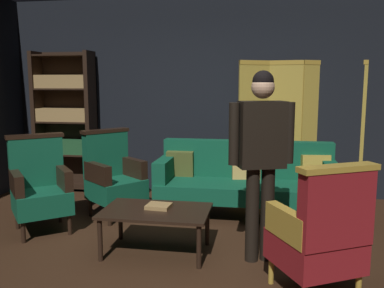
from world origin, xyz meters
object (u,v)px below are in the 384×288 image
bookshelf (65,119)px  armchair_wing_right (113,176)px  armchair_gilt_accent (320,234)px  folding_screen (300,127)px  book_tan_leather (159,206)px  standing_figure (261,149)px  armchair_wing_left (40,186)px  velvet_couch (246,178)px  coffee_table (156,214)px

bookshelf → armchair_wing_right: 1.66m
armchair_gilt_accent → bookshelf: bearing=141.5°
folding_screen → armchair_wing_right: 2.63m
folding_screen → armchair_gilt_accent: bearing=-91.5°
book_tan_leather → standing_figure: bearing=-3.4°
armchair_wing_left → armchair_wing_right: size_ratio=1.00×
armchair_wing_left → armchair_wing_right: (0.60, 0.61, 0.00)m
armchair_gilt_accent → velvet_couch: bearing=108.2°
velvet_couch → armchair_wing_left: armchair_wing_left is taller
armchair_gilt_accent → book_tan_leather: (-1.39, 0.64, -0.05)m
armchair_wing_right → folding_screen: bearing=28.7°
folding_screen → armchair_wing_left: bearing=-147.1°
standing_figure → book_tan_leather: 1.12m
armchair_gilt_accent → standing_figure: bearing=127.2°
velvet_couch → armchair_gilt_accent: (0.63, -1.91, 0.04)m
bookshelf → armchair_gilt_accent: bookshelf is taller
armchair_wing_right → standing_figure: standing_figure is taller
velvet_couch → armchair_wing_right: size_ratio=2.04×
standing_figure → book_tan_leather: standing_figure is taller
armchair_gilt_accent → standing_figure: (-0.45, 0.59, 0.54)m
velvet_couch → armchair_wing_right: 1.60m
armchair_wing_right → coffee_table: bearing=-51.5°
coffee_table → armchair_wing_right: armchair_wing_right is taller
folding_screen → standing_figure: 2.30m
velvet_couch → armchair_wing_left: size_ratio=2.04×
armchair_gilt_accent → armchair_wing_left: 2.96m
folding_screen → armchair_wing_right: (-2.27, -1.24, -0.50)m
velvet_couch → armchair_wing_left: 2.37m
armchair_wing_right → book_tan_leather: (0.80, -0.94, -0.05)m
folding_screen → book_tan_leather: size_ratio=8.54×
armchair_wing_left → book_tan_leather: size_ratio=4.68×
coffee_table → armchair_wing_left: (-1.39, 0.38, 0.12)m
standing_figure → armchair_wing_left: bearing=170.9°
bookshelf → armchair_wing_left: bookshelf is taller
armchair_wing_left → standing_figure: size_ratio=0.61×
standing_figure → book_tan_leather: size_ratio=7.65×
velvet_couch → coffee_table: bearing=-120.5°
armchair_wing_right → standing_figure: (1.75, -0.99, 0.54)m
standing_figure → velvet_couch: bearing=97.8°
coffee_table → armchair_wing_right: size_ratio=0.96×
armchair_wing_left → armchair_gilt_accent: bearing=-19.0°
velvet_couch → book_tan_leather: velvet_couch is taller
armchair_gilt_accent → armchair_wing_left: bearing=161.0°
coffee_table → standing_figure: standing_figure is taller
coffee_table → armchair_gilt_accent: 1.53m
armchair_gilt_accent → armchair_wing_right: same height
coffee_table → book_tan_leather: (0.01, 0.05, 0.06)m
bookshelf → armchair_wing_left: 1.86m
velvet_couch → armchair_wing_right: (-1.57, -0.33, 0.04)m
armchair_wing_right → book_tan_leather: size_ratio=4.68×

